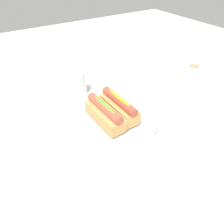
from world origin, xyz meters
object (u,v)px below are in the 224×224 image
(serving_bowl, at_px, (112,122))
(napkin_box, at_px, (204,126))
(paper_towel_roll, at_px, (190,83))
(hotdog_back, at_px, (119,106))
(water_glass, at_px, (77,84))
(hotdog_front, at_px, (105,113))

(serving_bowl, bearing_deg, napkin_box, 37.82)
(serving_bowl, height_order, paper_towel_roll, paper_towel_roll)
(hotdog_back, bearing_deg, serving_bowl, -82.86)
(hotdog_back, xyz_separation_m, water_glass, (-0.23, -0.03, -0.02))
(serving_bowl, distance_m, paper_towel_roll, 0.32)
(hotdog_front, bearing_deg, serving_bowl, 97.14)
(hotdog_back, height_order, napkin_box, napkin_box)
(hotdog_front, distance_m, water_glass, 0.24)
(paper_towel_roll, xyz_separation_m, napkin_box, (0.19, -0.16, 0.01))
(hotdog_front, distance_m, hotdog_back, 0.05)
(napkin_box, bearing_deg, hotdog_back, -149.67)
(hotdog_front, relative_size, water_glass, 1.68)
(hotdog_back, bearing_deg, napkin_box, 32.24)
(serving_bowl, height_order, hotdog_front, hotdog_front)
(paper_towel_roll, bearing_deg, water_glass, -127.71)
(paper_towel_roll, bearing_deg, hotdog_front, -91.83)
(hotdog_back, bearing_deg, paper_towel_roll, 86.48)
(hotdog_back, relative_size, paper_towel_roll, 1.12)
(water_glass, bearing_deg, serving_bowl, 1.29)
(serving_bowl, xyz_separation_m, napkin_box, (0.20, 0.16, 0.06))
(hotdog_back, xyz_separation_m, paper_towel_roll, (0.02, 0.29, 0.00))
(hotdog_back, bearing_deg, water_glass, -172.01)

